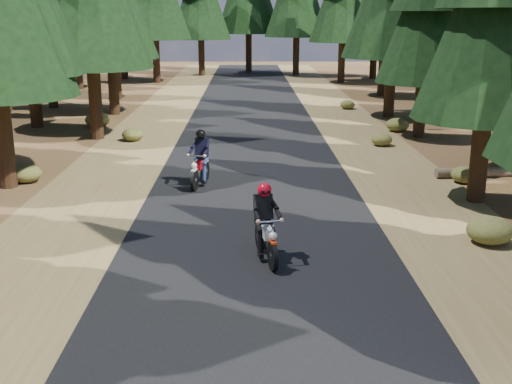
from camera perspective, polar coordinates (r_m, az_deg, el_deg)
The scene contains 7 objects.
ground at distance 13.22m, azimuth 0.10°, elevation -6.33°, with size 120.00×120.00×0.00m, color #402B17.
road at distance 17.96m, azimuth -0.16°, elevation -0.40°, with size 6.00×100.00×0.01m, color black.
shoulder_l at distance 18.49m, azimuth -14.57°, elevation -0.46°, with size 3.20×100.00×0.01m, color brown.
shoulder_r at distance 18.59m, azimuth 14.16°, elevation -0.34°, with size 3.20×100.00×0.01m, color brown.
understory_shrubs at distance 21.42m, azimuth 1.75°, elevation 2.93°, with size 14.45×32.66×0.67m.
rider_lead at distance 13.18m, azimuth 0.90°, elevation -3.89°, with size 0.89×1.88×1.61m.
rider_follow at distance 19.04m, azimuth -5.01°, elevation 2.17°, with size 0.93×1.94×1.67m.
Camera 1 is at (-0.20, -12.28, 4.89)m, focal length 45.00 mm.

